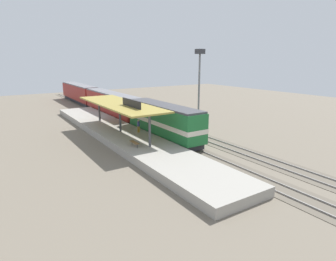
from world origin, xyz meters
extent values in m
plane|color=#706656|center=(2.00, 0.00, 0.00)|extent=(120.00, 120.00, 0.00)
cube|color=#5F5649|center=(0.00, 0.00, 0.02)|extent=(3.20, 110.00, 0.04)
cube|color=gray|center=(-0.72, 0.00, 0.08)|extent=(0.10, 110.00, 0.16)
cube|color=gray|center=(0.72, 0.00, 0.08)|extent=(0.10, 110.00, 0.16)
cube|color=#5F5649|center=(4.60, 0.00, 0.02)|extent=(3.20, 110.00, 0.04)
cube|color=gray|center=(3.88, 0.00, 0.08)|extent=(0.10, 110.00, 0.16)
cube|color=gray|center=(5.32, 0.00, 0.08)|extent=(0.10, 110.00, 0.16)
cube|color=#9E998E|center=(-4.60, 0.00, 0.45)|extent=(6.00, 44.00, 0.90)
cylinder|color=#47474C|center=(-4.60, -8.00, 2.70)|extent=(0.28, 0.28, 3.60)
cylinder|color=#47474C|center=(-4.60, 0.00, 2.70)|extent=(0.28, 0.28, 3.60)
cylinder|color=#47474C|center=(-4.60, 8.00, 2.70)|extent=(0.28, 0.28, 3.60)
cube|color=#A38E3D|center=(-4.60, 0.00, 4.60)|extent=(5.20, 18.00, 0.20)
cube|color=black|center=(-4.60, -3.60, 5.15)|extent=(0.12, 4.80, 0.90)
cylinder|color=#333338|center=(-6.00, -7.67, 1.11)|extent=(0.07, 0.07, 0.42)
cylinder|color=#333338|center=(-6.00, -6.37, 1.11)|extent=(0.07, 0.07, 0.42)
cube|color=brown|center=(-6.00, -7.02, 1.36)|extent=(0.44, 1.70, 0.08)
cube|color=#28282D|center=(0.00, -3.49, 0.51)|extent=(2.60, 13.60, 0.70)
cube|color=#1E6B33|center=(0.00, -3.49, 2.61)|extent=(2.90, 14.40, 3.50)
cube|color=#424247|center=(0.00, -3.49, 4.48)|extent=(2.78, 14.11, 0.24)
cube|color=beige|center=(0.00, -3.49, 2.35)|extent=(2.93, 14.43, 0.56)
cube|color=#28282D|center=(0.00, 14.51, 0.51)|extent=(2.60, 19.20, 0.70)
cube|color=maroon|center=(0.00, 14.51, 2.51)|extent=(2.90, 20.00, 3.30)
cube|color=slate|center=(0.00, 14.51, 4.28)|extent=(2.78, 19.60, 0.24)
cube|color=#28282D|center=(0.00, 35.31, 0.51)|extent=(2.60, 19.20, 0.70)
cube|color=maroon|center=(0.00, 35.31, 2.51)|extent=(2.90, 20.00, 3.30)
cube|color=slate|center=(0.00, 35.31, 4.28)|extent=(2.78, 19.60, 0.24)
cylinder|color=slate|center=(7.80, -1.02, 5.50)|extent=(0.28, 0.28, 11.00)
cube|color=#333338|center=(7.80, -1.02, 11.35)|extent=(1.10, 1.10, 0.70)
cylinder|color=olive|center=(-2.89, -1.75, 1.32)|extent=(0.16, 0.16, 0.84)
cylinder|color=olive|center=(-2.71, -1.75, 1.32)|extent=(0.16, 0.16, 0.84)
cylinder|color=navy|center=(-2.80, -1.75, 2.06)|extent=(0.34, 0.34, 0.64)
sphere|color=tan|center=(-2.80, -1.75, 2.50)|extent=(0.23, 0.23, 0.23)
camera|label=1|loc=(-19.08, -34.07, 10.25)|focal=30.17mm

